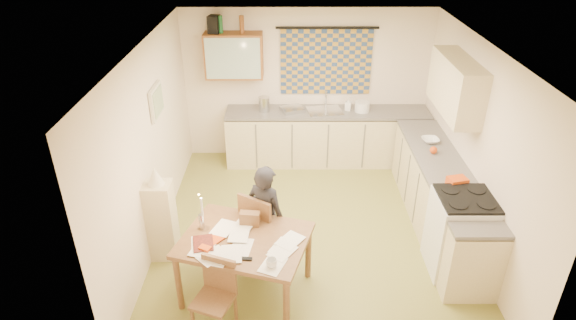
{
  "coord_description": "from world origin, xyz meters",
  "views": [
    {
      "loc": [
        -0.32,
        -5.28,
        3.93
      ],
      "look_at": [
        -0.31,
        0.2,
        0.97
      ],
      "focal_mm": 30.0,
      "sensor_mm": 36.0,
      "label": 1
    }
  ],
  "objects_px": {
    "dining_table": "(246,265)",
    "counter_right": "(439,197)",
    "counter_back": "(327,137)",
    "person": "(266,217)",
    "stove": "(460,234)",
    "chair_far": "(265,239)",
    "shelf_stand": "(162,221)"
  },
  "relations": [
    {
      "from": "stove",
      "to": "shelf_stand",
      "type": "height_order",
      "value": "shelf_stand"
    },
    {
      "from": "counter_right",
      "to": "chair_far",
      "type": "bearing_deg",
      "value": -162.76
    },
    {
      "from": "counter_back",
      "to": "chair_far",
      "type": "xyz_separation_m",
      "value": [
        -0.93,
        -2.55,
        -0.15
      ]
    },
    {
      "from": "person",
      "to": "counter_right",
      "type": "bearing_deg",
      "value": -128.92
    },
    {
      "from": "person",
      "to": "stove",
      "type": "bearing_deg",
      "value": -150.11
    },
    {
      "from": "dining_table",
      "to": "counter_right",
      "type": "bearing_deg",
      "value": 43.69
    },
    {
      "from": "stove",
      "to": "person",
      "type": "xyz_separation_m",
      "value": [
        -2.27,
        0.1,
        0.17
      ]
    },
    {
      "from": "stove",
      "to": "counter_back",
      "type": "bearing_deg",
      "value": 116.76
    },
    {
      "from": "counter_back",
      "to": "chair_far",
      "type": "distance_m",
      "value": 2.72
    },
    {
      "from": "counter_right",
      "to": "shelf_stand",
      "type": "distance_m",
      "value": 3.59
    },
    {
      "from": "counter_back",
      "to": "person",
      "type": "height_order",
      "value": "person"
    },
    {
      "from": "dining_table",
      "to": "stove",
      "type": "bearing_deg",
      "value": 25.81
    },
    {
      "from": "dining_table",
      "to": "shelf_stand",
      "type": "distance_m",
      "value": 1.25
    },
    {
      "from": "person",
      "to": "dining_table",
      "type": "bearing_deg",
      "value": 99.68
    },
    {
      "from": "counter_back",
      "to": "dining_table",
      "type": "height_order",
      "value": "counter_back"
    },
    {
      "from": "counter_back",
      "to": "shelf_stand",
      "type": "distance_m",
      "value": 3.29
    },
    {
      "from": "counter_right",
      "to": "shelf_stand",
      "type": "relative_size",
      "value": 2.85
    },
    {
      "from": "counter_back",
      "to": "dining_table",
      "type": "relative_size",
      "value": 2.13
    },
    {
      "from": "counter_right",
      "to": "stove",
      "type": "height_order",
      "value": "stove"
    },
    {
      "from": "stove",
      "to": "shelf_stand",
      "type": "relative_size",
      "value": 0.97
    },
    {
      "from": "chair_far",
      "to": "shelf_stand",
      "type": "bearing_deg",
      "value": 29.13
    },
    {
      "from": "dining_table",
      "to": "person",
      "type": "distance_m",
      "value": 0.62
    },
    {
      "from": "counter_back",
      "to": "shelf_stand",
      "type": "xyz_separation_m",
      "value": [
        -2.18,
        -2.46,
        0.07
      ]
    },
    {
      "from": "counter_back",
      "to": "chair_far",
      "type": "height_order",
      "value": "chair_far"
    },
    {
      "from": "counter_back",
      "to": "dining_table",
      "type": "bearing_deg",
      "value": -109.7
    },
    {
      "from": "counter_right",
      "to": "dining_table",
      "type": "bearing_deg",
      "value": -152.92
    },
    {
      "from": "counter_right",
      "to": "shelf_stand",
      "type": "height_order",
      "value": "shelf_stand"
    },
    {
      "from": "counter_right",
      "to": "dining_table",
      "type": "height_order",
      "value": "counter_right"
    },
    {
      "from": "counter_back",
      "to": "stove",
      "type": "relative_size",
      "value": 3.28
    },
    {
      "from": "counter_back",
      "to": "chair_far",
      "type": "bearing_deg",
      "value": -110.0
    },
    {
      "from": "counter_right",
      "to": "counter_back",
      "type": "bearing_deg",
      "value": 126.55
    },
    {
      "from": "stove",
      "to": "chair_far",
      "type": "xyz_separation_m",
      "value": [
        -2.29,
        0.15,
        -0.2
      ]
    }
  ]
}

